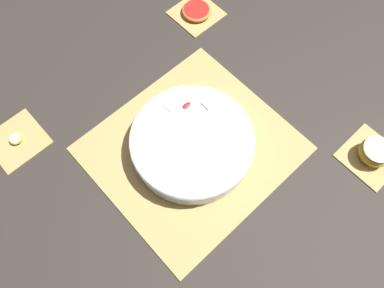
{
  "coord_description": "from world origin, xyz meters",
  "views": [
    {
      "loc": [
        -0.24,
        -0.26,
        0.8
      ],
      "look_at": [
        0.0,
        0.0,
        0.03
      ],
      "focal_mm": 35.0,
      "sensor_mm": 36.0,
      "label": 1
    }
  ],
  "objects": [
    {
      "name": "coaster_mat_far_left",
      "position": [
        -0.29,
        0.29,
        0.0
      ],
      "size": [
        0.12,
        0.12,
        0.01
      ],
      "color": "tan",
      "rests_on": "ground_plane"
    },
    {
      "name": "ground_plane",
      "position": [
        0.0,
        0.0,
        0.0
      ],
      "size": [
        6.0,
        6.0,
        0.0
      ],
      "primitive_type": "plane",
      "color": "#2D2823"
    },
    {
      "name": "coaster_mat_far_right",
      "position": [
        0.29,
        0.29,
        0.0
      ],
      "size": [
        0.12,
        0.12,
        0.01
      ],
      "color": "tan",
      "rests_on": "ground_plane"
    },
    {
      "name": "apple_half",
      "position": [
        0.29,
        -0.29,
        0.03
      ],
      "size": [
        0.07,
        0.07,
        0.04
      ],
      "color": "gold",
      "rests_on": "coaster_mat_near_right"
    },
    {
      "name": "banana_coin_single",
      "position": [
        -0.29,
        0.29,
        0.01
      ],
      "size": [
        0.03,
        0.03,
        0.01
      ],
      "color": "beige",
      "rests_on": "coaster_mat_far_left"
    },
    {
      "name": "bamboo_mat_center",
      "position": [
        0.0,
        0.0,
        0.0
      ],
      "size": [
        0.43,
        0.4,
        0.01
      ],
      "color": "tan",
      "rests_on": "ground_plane"
    },
    {
      "name": "fruit_salad_bowl",
      "position": [
        0.0,
        0.0,
        0.04
      ],
      "size": [
        0.28,
        0.28,
        0.06
      ],
      "color": "silver",
      "rests_on": "bamboo_mat_center"
    },
    {
      "name": "grapefruit_slice",
      "position": [
        0.29,
        0.29,
        0.01
      ],
      "size": [
        0.08,
        0.08,
        0.01
      ],
      "color": "#B2231E",
      "rests_on": "coaster_mat_far_right"
    },
    {
      "name": "coaster_mat_near_right",
      "position": [
        0.29,
        -0.29,
        0.0
      ],
      "size": [
        0.12,
        0.12,
        0.01
      ],
      "color": "tan",
      "rests_on": "ground_plane"
    }
  ]
}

